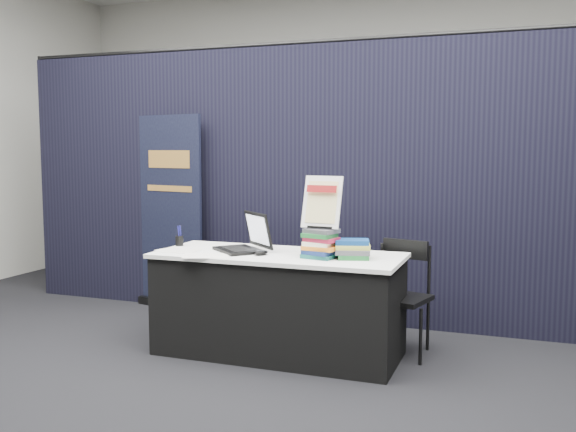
# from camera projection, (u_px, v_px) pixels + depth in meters

# --- Properties ---
(floor) EXTENTS (8.00, 8.00, 0.00)m
(floor) POSITION_uv_depth(u_px,v_px,m) (248.00, 378.00, 4.23)
(floor) COLOR black
(floor) RESTS_ON ground
(wall_back) EXTENTS (8.00, 0.02, 3.50)m
(wall_back) POSITION_uv_depth(u_px,v_px,m) (380.00, 129.00, 7.77)
(wall_back) COLOR #B3B2A9
(wall_back) RESTS_ON floor
(drape_partition) EXTENTS (6.00, 0.08, 2.40)m
(drape_partition) POSITION_uv_depth(u_px,v_px,m) (321.00, 184.00, 5.59)
(drape_partition) COLOR black
(drape_partition) RESTS_ON floor
(display_table) EXTENTS (1.80, 0.75, 0.75)m
(display_table) POSITION_uv_depth(u_px,v_px,m) (278.00, 304.00, 4.70)
(display_table) COLOR black
(display_table) RESTS_ON floor
(laptop) EXTENTS (0.46, 0.52, 0.29)m
(laptop) POSITION_uv_depth(u_px,v_px,m) (241.00, 242.00, 4.79)
(laptop) COLOR black
(laptop) RESTS_ON display_table
(mouse) EXTENTS (0.11, 0.14, 0.04)m
(mouse) POSITION_uv_depth(u_px,v_px,m) (261.00, 253.00, 4.58)
(mouse) COLOR black
(mouse) RESTS_ON display_table
(brochure_left) EXTENTS (0.30, 0.25, 0.00)m
(brochure_left) POSITION_uv_depth(u_px,v_px,m) (176.00, 250.00, 4.80)
(brochure_left) COLOR white
(brochure_left) RESTS_ON display_table
(brochure_mid) EXTENTS (0.29, 0.21, 0.00)m
(brochure_mid) POSITION_uv_depth(u_px,v_px,m) (179.00, 251.00, 4.78)
(brochure_mid) COLOR white
(brochure_mid) RESTS_ON display_table
(brochure_right) EXTENTS (0.38, 0.33, 0.00)m
(brochure_right) POSITION_uv_depth(u_px,v_px,m) (206.00, 256.00, 4.55)
(brochure_right) COLOR white
(brochure_right) RESTS_ON display_table
(pen_cup) EXTENTS (0.08, 0.08, 0.08)m
(pen_cup) POSITION_uv_depth(u_px,v_px,m) (179.00, 241.00, 5.02)
(pen_cup) COLOR black
(pen_cup) RESTS_ON display_table
(book_stack_tall) EXTENTS (0.25, 0.21, 0.20)m
(book_stack_tall) POSITION_uv_depth(u_px,v_px,m) (320.00, 244.00, 4.45)
(book_stack_tall) COLOR #16564F
(book_stack_tall) RESTS_ON display_table
(book_stack_short) EXTENTS (0.26, 0.22, 0.13)m
(book_stack_short) POSITION_uv_depth(u_px,v_px,m) (353.00, 249.00, 4.44)
(book_stack_short) COLOR #1A6129
(book_stack_short) RESTS_ON display_table
(info_sign) EXTENTS (0.29, 0.15, 0.38)m
(info_sign) POSITION_uv_depth(u_px,v_px,m) (322.00, 203.00, 4.45)
(info_sign) COLOR black
(info_sign) RESTS_ON book_stack_tall
(pullup_banner) EXTENTS (0.78, 0.25, 1.82)m
(pullup_banner) POSITION_uv_depth(u_px,v_px,m) (171.00, 223.00, 6.04)
(pullup_banner) COLOR black
(pullup_banner) RESTS_ON floor
(stacking_chair) EXTENTS (0.46, 0.47, 0.83)m
(stacking_chair) POSITION_uv_depth(u_px,v_px,m) (401.00, 292.00, 4.70)
(stacking_chair) COLOR black
(stacking_chair) RESTS_ON floor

